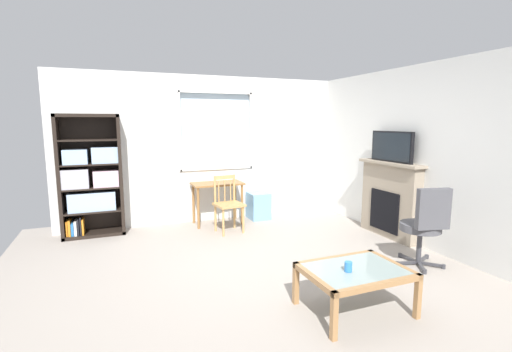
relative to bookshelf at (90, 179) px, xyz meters
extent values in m
cube|color=#9E9389|center=(1.86, -2.24, -0.90)|extent=(5.93, 5.96, 0.02)
cube|color=silver|center=(1.86, 0.24, -0.43)|extent=(4.93, 0.12, 0.91)
cube|color=silver|center=(1.86, 0.24, 1.52)|extent=(4.93, 0.12, 0.27)
cube|color=silver|center=(0.41, 0.24, 0.71)|extent=(2.03, 0.12, 1.36)
cube|color=silver|center=(3.51, 0.24, 0.71)|extent=(1.62, 0.12, 1.36)
cube|color=silver|center=(2.06, 0.25, 0.71)|extent=(1.29, 0.02, 1.36)
cube|color=white|center=(2.06, 0.18, 0.04)|extent=(1.35, 0.06, 0.03)
cube|color=white|center=(2.06, 0.18, 1.37)|extent=(1.35, 0.06, 0.03)
cube|color=white|center=(1.42, 0.18, 0.71)|extent=(0.03, 0.06, 1.36)
cube|color=white|center=(2.70, 0.18, 0.71)|extent=(0.03, 0.06, 1.36)
cube|color=silver|center=(4.38, -2.24, 0.39)|extent=(0.12, 5.16, 2.55)
cube|color=black|center=(-0.41, -0.01, 0.05)|extent=(0.05, 0.38, 1.87)
cube|color=black|center=(0.44, -0.01, 0.05)|extent=(0.05, 0.38, 1.87)
cube|color=black|center=(0.01, -0.01, 0.96)|extent=(0.90, 0.38, 0.05)
cube|color=black|center=(0.01, -0.01, -0.86)|extent=(0.90, 0.38, 0.05)
cube|color=black|center=(0.01, 0.17, 0.05)|extent=(0.90, 0.02, 1.87)
cube|color=black|center=(0.01, -0.01, -0.50)|extent=(0.85, 0.36, 0.02)
cube|color=black|center=(0.01, -0.01, -0.13)|extent=(0.85, 0.36, 0.02)
cube|color=black|center=(0.01, -0.01, 0.23)|extent=(0.85, 0.36, 0.02)
cube|color=black|center=(0.01, -0.01, 0.60)|extent=(0.85, 0.36, 0.02)
cube|color=#9EBCDB|center=(0.00, -0.02, -0.34)|extent=(0.67, 0.28, 0.29)
cube|color=#B2B2BC|center=(-0.20, -0.02, 0.02)|extent=(0.37, 0.31, 0.29)
cube|color=beige|center=(0.22, -0.02, 0.00)|extent=(0.36, 0.30, 0.25)
cube|color=#9EBCDB|center=(-0.18, -0.02, 0.35)|extent=(0.33, 0.32, 0.22)
cube|color=#9EBCDB|center=(0.23, -0.02, 0.36)|extent=(0.37, 0.30, 0.24)
cube|color=orange|center=(-0.36, -0.03, -0.73)|extent=(0.02, 0.23, 0.22)
cube|color=orange|center=(-0.33, -0.03, -0.72)|extent=(0.03, 0.27, 0.24)
cube|color=#286BB2|center=(-0.29, -0.03, -0.74)|extent=(0.04, 0.26, 0.19)
cube|color=white|center=(-0.25, -0.03, -0.73)|extent=(0.04, 0.27, 0.21)
cube|color=black|center=(-0.21, -0.03, -0.71)|extent=(0.03, 0.29, 0.25)
cube|color=black|center=(-0.17, -0.03, -0.70)|extent=(0.02, 0.27, 0.27)
cube|color=orange|center=(-0.14, -0.03, -0.72)|extent=(0.03, 0.27, 0.24)
cube|color=olive|center=(1.98, -0.11, -0.18)|extent=(0.86, 0.47, 0.03)
cylinder|color=olive|center=(1.60, -0.29, -0.54)|extent=(0.04, 0.04, 0.69)
cylinder|color=olive|center=(2.36, -0.29, -0.54)|extent=(0.04, 0.04, 0.69)
cylinder|color=olive|center=(1.60, 0.08, -0.54)|extent=(0.04, 0.04, 0.69)
cylinder|color=olive|center=(2.36, 0.08, -0.54)|extent=(0.04, 0.04, 0.69)
cube|color=tan|center=(2.01, -0.66, -0.44)|extent=(0.47, 0.45, 0.04)
cylinder|color=tan|center=(1.86, -0.84, -0.67)|extent=(0.04, 0.04, 0.43)
cylinder|color=tan|center=(2.20, -0.80, -0.67)|extent=(0.04, 0.04, 0.43)
cylinder|color=tan|center=(1.82, -0.52, -0.67)|extent=(0.04, 0.04, 0.43)
cylinder|color=tan|center=(2.16, -0.48, -0.67)|extent=(0.04, 0.04, 0.43)
cylinder|color=tan|center=(1.82, -0.52, -0.21)|extent=(0.04, 0.04, 0.45)
cylinder|color=tan|center=(2.16, -0.48, -0.21)|extent=(0.04, 0.04, 0.45)
cube|color=tan|center=(1.99, -0.50, -0.02)|extent=(0.36, 0.08, 0.06)
cylinder|color=tan|center=(1.89, -0.51, -0.24)|extent=(0.02, 0.02, 0.35)
cylinder|color=tan|center=(1.99, -0.50, -0.24)|extent=(0.02, 0.02, 0.35)
cylinder|color=tan|center=(2.09, -0.49, -0.24)|extent=(0.02, 0.02, 0.35)
cube|color=#72ADDB|center=(2.76, -0.06, -0.65)|extent=(0.35, 0.40, 0.48)
cube|color=gray|center=(4.23, -1.77, -0.33)|extent=(0.18, 1.08, 1.12)
cube|color=black|center=(4.14, -1.77, -0.48)|extent=(0.03, 0.59, 0.61)
cube|color=gray|center=(4.21, -1.77, 0.25)|extent=(0.26, 1.18, 0.04)
cube|color=black|center=(4.21, -1.77, 0.50)|extent=(0.05, 0.82, 0.46)
cube|color=black|center=(4.18, -1.77, 0.50)|extent=(0.01, 0.77, 0.41)
cylinder|color=#4C4C51|center=(3.77, -2.81, -0.41)|extent=(0.48, 0.48, 0.09)
cube|color=#4C4C51|center=(3.72, -3.03, -0.13)|extent=(0.41, 0.17, 0.48)
cylinder|color=#38383D|center=(3.77, -2.81, -0.65)|extent=(0.06, 0.06, 0.42)
cube|color=#38383D|center=(3.64, -2.78, -0.86)|extent=(0.28, 0.10, 0.03)
cylinder|color=#38383D|center=(3.50, -2.75, -0.86)|extent=(0.05, 0.05, 0.05)
cube|color=#38383D|center=(3.70, -2.93, -0.86)|extent=(0.18, 0.26, 0.03)
cylinder|color=#38383D|center=(3.63, -3.05, -0.86)|extent=(0.05, 0.05, 0.05)
cube|color=#38383D|center=(3.86, -2.92, -0.86)|extent=(0.21, 0.24, 0.03)
cylinder|color=#38383D|center=(3.96, -3.03, -0.86)|extent=(0.05, 0.05, 0.05)
cube|color=#38383D|center=(3.90, -2.76, -0.86)|extent=(0.27, 0.14, 0.03)
cylinder|color=#38383D|center=(4.03, -2.71, -0.86)|extent=(0.05, 0.05, 0.05)
cube|color=#38383D|center=(3.76, -2.67, -0.86)|extent=(0.06, 0.28, 0.03)
cylinder|color=#38383D|center=(3.75, -2.53, -0.86)|extent=(0.05, 0.05, 0.05)
cube|color=#8C9E99|center=(2.34, -3.43, -0.48)|extent=(0.83, 0.60, 0.02)
cube|color=#A37547|center=(2.34, -3.75, -0.50)|extent=(0.93, 0.05, 0.05)
cube|color=#A37547|center=(2.34, -3.10, -0.50)|extent=(0.93, 0.05, 0.05)
cube|color=#A37547|center=(1.90, -3.43, -0.50)|extent=(0.05, 0.70, 0.05)
cube|color=#A37547|center=(2.79, -3.43, -0.50)|extent=(0.05, 0.70, 0.05)
cube|color=#A37547|center=(1.90, -3.75, -0.70)|extent=(0.05, 0.05, 0.37)
cube|color=#A37547|center=(2.79, -3.75, -0.70)|extent=(0.05, 0.05, 0.37)
cube|color=#A37547|center=(1.90, -3.10, -0.70)|extent=(0.05, 0.05, 0.37)
cube|color=#A37547|center=(2.79, -3.10, -0.70)|extent=(0.05, 0.05, 0.37)
cylinder|color=#337FD6|center=(2.24, -3.46, -0.43)|extent=(0.07, 0.07, 0.09)
camera|label=1|loc=(0.31, -6.02, 0.86)|focal=25.37mm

